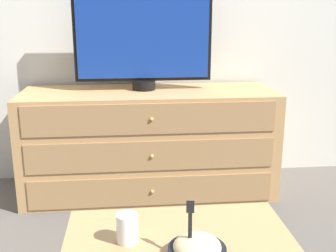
{
  "coord_description": "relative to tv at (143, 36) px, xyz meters",
  "views": [
    {
      "loc": [
        -0.1,
        -2.96,
        1.19
      ],
      "look_at": [
        0.05,
        -1.42,
        0.76
      ],
      "focal_mm": 45.0,
      "sensor_mm": 36.0,
      "label": 1
    }
  ],
  "objects": [
    {
      "name": "tv",
      "position": [
        0.0,
        0.0,
        0.0
      ],
      "size": [
        0.87,
        0.15,
        0.66
      ],
      "color": "black",
      "rests_on": "dresser"
    },
    {
      "name": "ground_plane",
      "position": [
        -0.01,
        0.26,
        -1.03
      ],
      "size": [
        12.0,
        12.0,
        0.0
      ],
      "primitive_type": "plane",
      "color": "#56514C"
    },
    {
      "name": "takeout_bowl",
      "position": [
        0.09,
        -1.61,
        -0.53
      ],
      "size": [
        0.18,
        0.18,
        0.17
      ],
      "color": "black",
      "rests_on": "coffee_table"
    },
    {
      "name": "dresser",
      "position": [
        0.03,
        -0.05,
        -0.69
      ],
      "size": [
        1.62,
        0.58,
        0.69
      ],
      "color": "tan",
      "rests_on": "ground_plane"
    },
    {
      "name": "drink_cup",
      "position": [
        -0.12,
        -1.5,
        -0.52
      ],
      "size": [
        0.07,
        0.07,
        0.09
      ],
      "color": "#9E6638",
      "rests_on": "coffee_table"
    }
  ]
}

